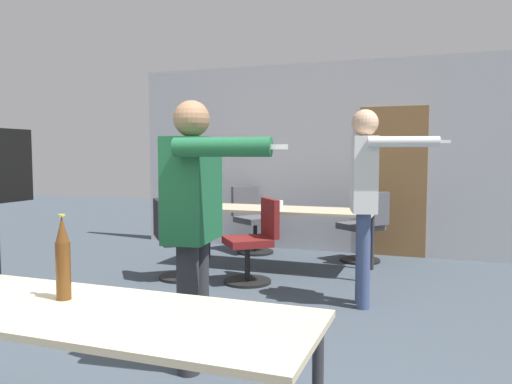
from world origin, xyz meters
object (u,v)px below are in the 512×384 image
Objects in this scene: office_chair_near_pushed at (252,222)px; drink_cup at (280,205)px; person_left_plaid at (195,210)px; office_chair_side_rolled at (254,244)px; beer_bottle at (63,260)px; office_chair_mid_tucked at (175,242)px; person_right_polo at (366,186)px; office_chair_far_left at (365,229)px.

office_chair_near_pushed is 8.73× the size of drink_cup.
person_left_plaid is 1.91× the size of office_chair_side_rolled.
person_left_plaid reaches higher than office_chair_side_rolled.
office_chair_near_pushed is at bearing 100.04° from beer_bottle.
office_chair_side_rolled is (0.88, 0.16, 0.01)m from office_chair_mid_tucked.
person_right_polo reaches higher than office_chair_far_left.
office_chair_mid_tucked is 2.30× the size of beer_bottle.
office_chair_near_pushed is 1.04× the size of office_chair_mid_tucked.
office_chair_near_pushed is at bearing 133.12° from office_chair_mid_tucked.
person_left_plaid is at bearing 151.83° from office_chair_side_rolled.
office_chair_far_left is at bearing 119.74° from office_chair_near_pushed.
person_left_plaid is 4.45× the size of beer_bottle.
office_chair_far_left is at bearing -73.46° from office_chair_side_rolled.
person_right_polo is 1.03× the size of person_left_plaid.
office_chair_near_pushed is 1.02× the size of office_chair_side_rolled.
drink_cup is at bearing -147.14° from person_right_polo.
office_chair_near_pushed is 1.69m from office_chair_side_rolled.
person_right_polo is 2.97m from beer_bottle.
person_left_plaid is at bearing -84.26° from drink_cup.
office_chair_side_rolled is (-0.39, 2.19, -0.62)m from person_left_plaid.
office_chair_far_left is 8.63× the size of drink_cup.
office_chair_far_left is at bearing 173.82° from person_right_polo.
office_chair_mid_tucked is (-2.13, 0.30, -0.70)m from person_right_polo.
office_chair_far_left is (0.62, 3.61, -0.62)m from person_left_plaid.
person_left_plaid reaches higher than beer_bottle.
person_left_plaid reaches higher than office_chair_mid_tucked.
beer_bottle is (0.26, -3.25, 0.50)m from office_chair_side_rolled.
person_left_plaid is 1.89× the size of office_chair_far_left.
office_chair_far_left is at bearing 80.87° from beer_bottle.
office_chair_side_rolled is at bearing 62.73° from office_chair_mid_tucked.
drink_cup is at bearing 71.80° from office_chair_near_pushed.
office_chair_far_left reaches higher than drink_cup.
person_right_polo reaches higher than person_left_plaid.
office_chair_far_left is 1.26m from drink_cup.
beer_bottle is (1.14, -3.09, 0.51)m from office_chair_mid_tucked.
person_right_polo is 1.93m from person_left_plaid.
office_chair_near_pushed is 1.61m from office_chair_far_left.
office_chair_mid_tucked is (-1.27, 2.03, -0.63)m from person_left_plaid.
office_chair_near_pushed is 4.93m from beer_bottle.
person_right_polo reaches higher than office_chair_near_pushed.
beer_bottle reaches higher than drink_cup.
person_left_plaid reaches higher than office_chair_far_left.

